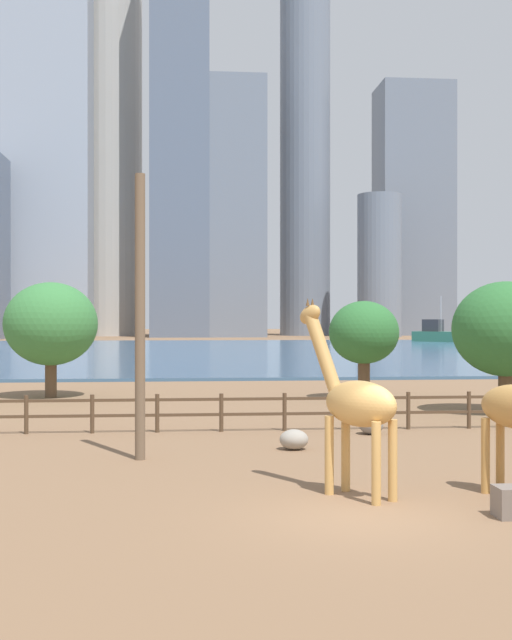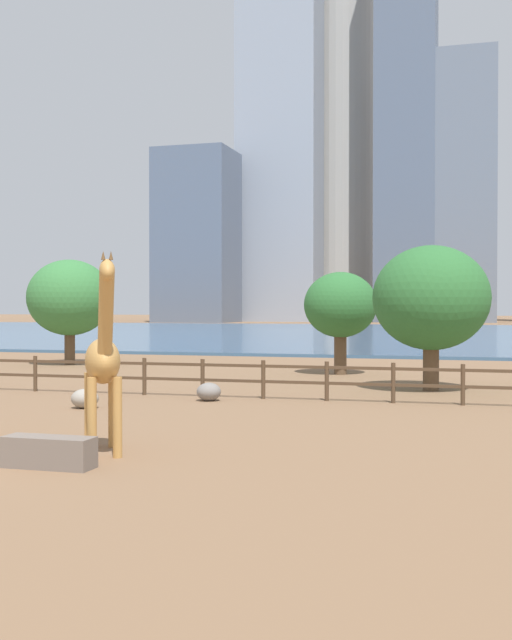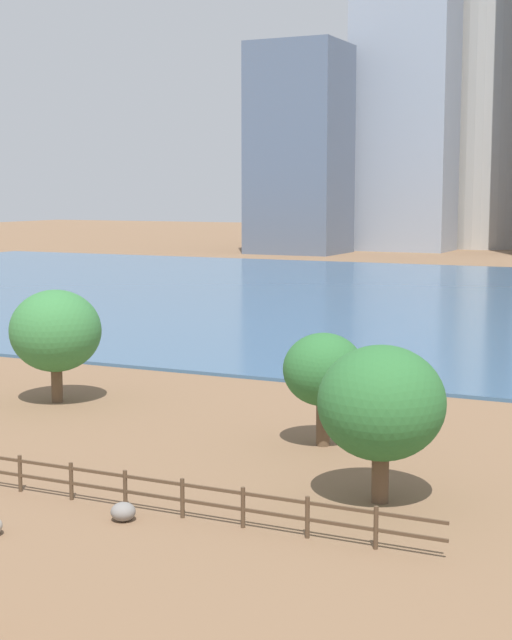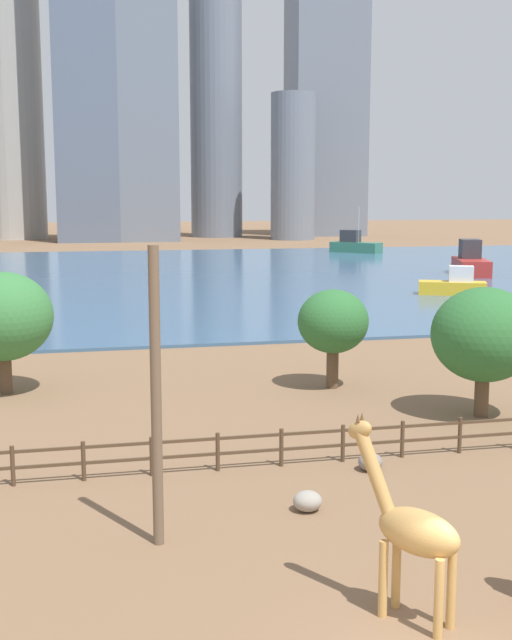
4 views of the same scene
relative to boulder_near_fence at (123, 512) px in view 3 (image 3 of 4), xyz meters
The scene contains 8 objects.
ground_plane 69.12m from the boulder_near_fence, 92.32° to the left, with size 400.00×400.00×0.00m, color brown.
harbor_water 66.13m from the boulder_near_fence, 92.43° to the left, with size 180.00×86.00×0.20m, color #3D6084.
boulder_near_fence is the anchor object (origin of this frame).
enclosure_fence 3.45m from the boulder_near_fence, 161.84° to the left, with size 26.12×0.14×1.30m.
tree_left_large 12.02m from the boulder_near_fence, 78.38° to the left, with size 3.34×3.34×4.70m.
tree_center_broad 9.19m from the boulder_near_fence, 37.89° to the left, with size 4.31×4.31×5.37m.
tree_right_tall 18.89m from the boulder_near_fence, 133.06° to the left, with size 4.52×4.52×5.63m.
skyline_tower_far 137.47m from the boulder_near_fence, 110.46° to the left, with size 15.06×13.27×34.66m, color slate.
Camera 3 is at (19.53, -14.52, 10.46)m, focal length 55.00 mm.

